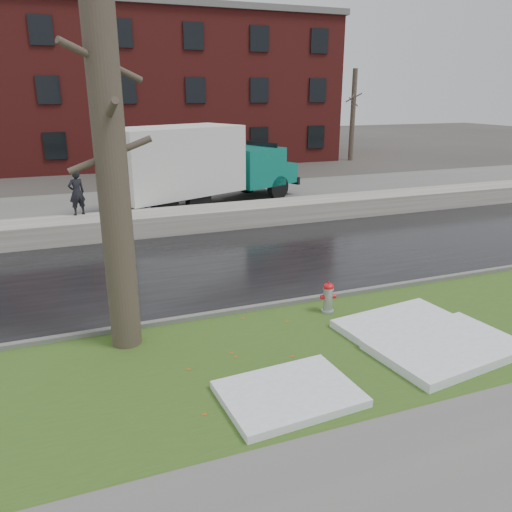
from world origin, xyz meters
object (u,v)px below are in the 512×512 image
object	(u,v)px
fire_hydrant	(328,296)
worker	(77,193)
box_truck	(198,165)
tree	(111,159)

from	to	relation	value
fire_hydrant	worker	distance (m)	10.38
fire_hydrant	box_truck	distance (m)	11.94
tree	box_truck	bearing A→B (deg)	68.74
fire_hydrant	tree	distance (m)	5.57
fire_hydrant	tree	xyz separation A→B (m)	(-4.50, 0.14, 3.28)
box_truck	worker	bearing A→B (deg)	-173.50
box_truck	tree	bearing A→B (deg)	-133.96
box_truck	worker	world-z (taller)	box_truck
worker	box_truck	bearing A→B (deg)	-173.05
fire_hydrant	worker	size ratio (longest dim) A/B	0.47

